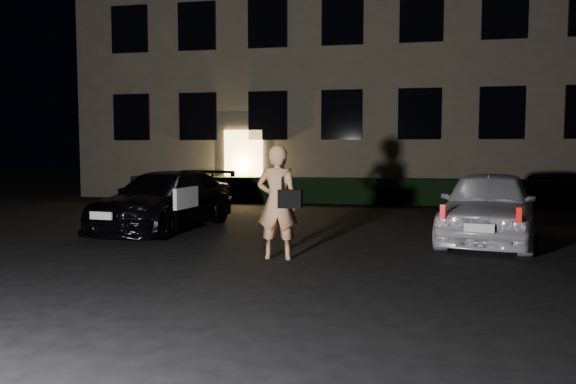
# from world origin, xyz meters

# --- Properties ---
(ground) EXTENTS (80.00, 80.00, 0.00)m
(ground) POSITION_xyz_m (0.00, 0.00, 0.00)
(ground) COLOR black
(ground) RESTS_ON ground
(building) EXTENTS (20.00, 8.11, 12.00)m
(building) POSITION_xyz_m (-0.00, 14.99, 6.00)
(building) COLOR brown
(building) RESTS_ON ground
(hedge) EXTENTS (15.00, 0.70, 0.85)m
(hedge) POSITION_xyz_m (0.00, 10.50, 0.42)
(hedge) COLOR black
(hedge) RESTS_ON ground
(sedan) EXTENTS (2.35, 4.75, 1.32)m
(sedan) POSITION_xyz_m (-3.26, 3.61, 0.66)
(sedan) COLOR black
(sedan) RESTS_ON ground
(hatch) EXTENTS (2.53, 4.47, 1.44)m
(hatch) POSITION_xyz_m (3.76, 3.22, 0.72)
(hatch) COLOR white
(hatch) RESTS_ON ground
(man) EXTENTS (0.79, 0.47, 1.91)m
(man) POSITION_xyz_m (0.05, 0.70, 0.96)
(man) COLOR tan
(man) RESTS_ON ground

